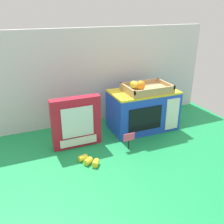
# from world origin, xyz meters

# --- Properties ---
(ground_plane) EXTENTS (1.70, 1.70, 0.00)m
(ground_plane) POSITION_xyz_m (0.00, 0.00, 0.00)
(ground_plane) COLOR #198C47
(ground_plane) RESTS_ON ground
(display_back_panel) EXTENTS (1.61, 0.03, 0.64)m
(display_back_panel) POSITION_xyz_m (0.00, 0.31, 0.32)
(display_back_panel) COLOR silver
(display_back_panel) RESTS_ON ground
(toy_microwave) EXTENTS (0.43, 0.25, 0.26)m
(toy_microwave) POSITION_xyz_m (0.21, 0.06, 0.13)
(toy_microwave) COLOR blue
(toy_microwave) RESTS_ON ground
(food_groups_crate) EXTENTS (0.29, 0.20, 0.08)m
(food_groups_crate) POSITION_xyz_m (0.21, 0.04, 0.28)
(food_groups_crate) COLOR tan
(food_groups_crate) RESTS_ON toy_microwave
(cookie_set_box) EXTENTS (0.29, 0.06, 0.30)m
(cookie_set_box) POSITION_xyz_m (-0.26, -0.00, 0.15)
(cookie_set_box) COLOR #B2192D
(cookie_set_box) RESTS_ON ground
(price_sign) EXTENTS (0.07, 0.01, 0.10)m
(price_sign) POSITION_xyz_m (0.01, -0.16, 0.07)
(price_sign) COLOR black
(price_sign) RESTS_ON ground
(loose_toy_banana) EXTENTS (0.10, 0.12, 0.03)m
(loose_toy_banana) POSITION_xyz_m (-0.25, -0.21, 0.02)
(loose_toy_banana) COLOR yellow
(loose_toy_banana) RESTS_ON ground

